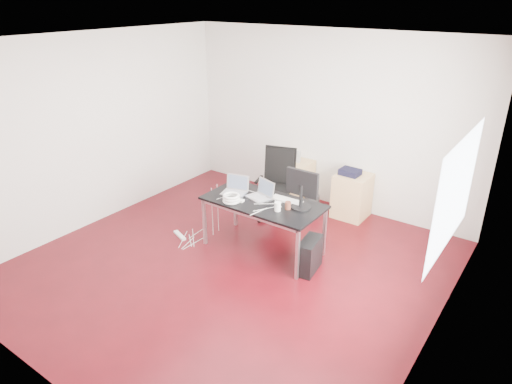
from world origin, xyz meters
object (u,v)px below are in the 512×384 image
Objects in this scene: office_chair at (277,180)px; filing_cabinet_right at (352,196)px; pc_tower at (309,255)px; desk at (263,205)px; filing_cabinet_left at (295,181)px.

office_chair reaches higher than filing_cabinet_right.
filing_cabinet_right reaches higher than pc_tower.
desk is 3.56× the size of pc_tower.
desk reaches higher than filing_cabinet_right.
filing_cabinet_left is at bearing 106.33° from desk.
filing_cabinet_right is at bearing 0.00° from filing_cabinet_left.
office_chair is at bearing 129.85° from pc_tower.
desk is at bearing -73.67° from filing_cabinet_left.
filing_cabinet_left is 2.16m from pc_tower.
desk is 1.75m from filing_cabinet_left.
pc_tower is (0.78, -0.09, -0.46)m from desk.
office_chair is 2.40× the size of pc_tower.
desk is at bearing -82.94° from office_chair.
filing_cabinet_right is (0.96, 0.68, -0.26)m from office_chair.
filing_cabinet_right is at bearing 89.09° from pc_tower.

